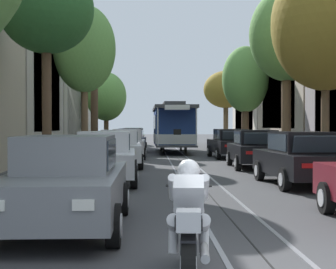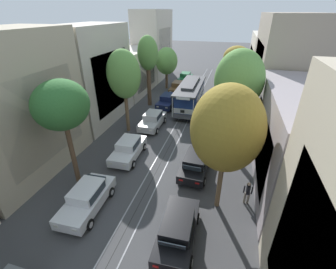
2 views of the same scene
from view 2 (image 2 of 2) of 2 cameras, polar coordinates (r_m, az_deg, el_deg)
name	(u,v)px [view 2 (image 2 of 2)]	position (r m, az deg, el deg)	size (l,w,h in m)	color
ground_plane	(172,141)	(21.64, 1.06, -1.61)	(160.00, 160.00, 0.00)	#424244
trolley_track_rails	(179,128)	(24.09, 2.77, 1.67)	(1.14, 56.52, 0.01)	gray
building_facade_left	(88,78)	(25.45, -19.16, 13.09)	(5.46, 48.22, 10.99)	beige
building_facade_right	(291,95)	(22.73, 28.19, 8.66)	(5.73, 48.22, 10.63)	#BCAD93
parked_car_white_second_left	(87,198)	(15.25, -19.39, -14.62)	(2.10, 4.40, 1.58)	silver
parked_car_white_mid_left	(128,149)	(19.23, -9.75, -3.45)	(2.11, 4.41, 1.58)	silver
parked_car_silver_fourth_left	(153,120)	(23.96, -3.83, 3.60)	(2.01, 4.36, 1.58)	#B7B7BC
parked_car_navy_fifth_left	(168,101)	(29.26, -0.09, 8.34)	(2.11, 4.41, 1.58)	#19234C
parked_car_brown_sixth_left	(178,87)	(34.80, 2.45, 11.59)	(2.01, 4.37, 1.58)	brown
parked_car_green_far_left	(185,78)	(40.24, 4.27, 13.85)	(2.01, 4.36, 1.58)	#1E6038
parked_car_black_second_right	(177,229)	(12.91, 2.34, -22.40)	(2.10, 4.41, 1.58)	black
parked_car_black_mid_right	(195,163)	(17.34, 6.78, -7.11)	(2.11, 4.41, 1.58)	black
parked_car_black_fourth_right	(206,126)	(22.90, 9.42, 2.04)	(2.14, 4.42, 1.58)	black
street_tree_kerb_left_second	(61,106)	(15.41, -24.84, 6.50)	(3.25, 3.55, 7.33)	brown
street_tree_kerb_left_mid	(124,75)	(21.94, -10.89, 14.23)	(3.18, 2.55, 7.92)	brown
street_tree_kerb_left_fourth	(148,55)	(28.64, -5.00, 18.97)	(2.46, 2.21, 8.38)	brown
street_tree_kerb_left_far	(167,61)	(36.14, -0.36, 17.65)	(3.28, 3.42, 6.10)	brown
street_tree_kerb_right_second	(227,129)	(12.35, 14.37, 1.33)	(3.84, 3.92, 7.77)	brown
street_tree_kerb_right_mid	(239,81)	(18.43, 17.10, 12.48)	(3.66, 3.09, 8.48)	brown
street_tree_kerb_right_fourth	(235,71)	(27.70, 16.27, 14.81)	(3.13, 2.81, 7.13)	brown
street_tree_kerb_right_far	(237,58)	(36.40, 16.59, 17.76)	(3.81, 3.39, 6.45)	brown
cable_car_trolley	(190,95)	(28.86, 5.55, 9.73)	(2.66, 9.15, 3.28)	navy
pedestrian_on_right_pavement	(248,192)	(15.46, 19.11, -13.22)	(0.55, 0.37, 1.65)	slate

